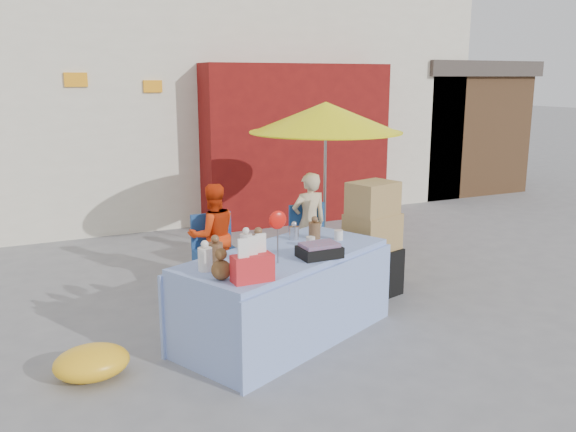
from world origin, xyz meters
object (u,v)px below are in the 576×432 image
box_stack (372,244)px  chair_left (218,267)px  market_table (284,294)px  vendor_orange (213,235)px  umbrella (326,118)px  chair_right (314,254)px  vendor_beige (309,222)px

box_stack → chair_left: bearing=147.9°
market_table → vendor_orange: bearing=69.8°
umbrella → box_stack: bearing=-93.3°
umbrella → market_table: bearing=-128.2°
market_table → umbrella: umbrella is taller
vendor_orange → chair_left: bearing=90.7°
vendor_orange → box_stack: size_ratio=0.94×
chair_right → umbrella: size_ratio=0.41×
market_table → box_stack: size_ratio=1.82×
umbrella → vendor_orange: bearing=-174.5°
chair_left → box_stack: (1.48, -0.93, 0.34)m
chair_right → vendor_beige: (-0.00, 0.13, 0.37)m
vendor_beige → box_stack: (0.23, -1.06, -0.03)m
chair_left → vendor_beige: bearing=6.8°
chair_left → umbrella: (1.55, 0.28, 1.64)m
chair_right → vendor_orange: 1.30m
chair_left → chair_right: size_ratio=1.00×
market_table → umbrella: size_ratio=1.12×
chair_left → vendor_orange: 0.37m
umbrella → box_stack: umbrella is taller
market_table → umbrella: 2.74m
market_table → vendor_orange: size_ratio=1.93×
market_table → vendor_orange: market_table is taller
market_table → chair_right: size_ratio=2.74×
box_stack → vendor_orange: bearing=144.3°
vendor_orange → box_stack: box_stack is taller
vendor_beige → umbrella: size_ratio=0.60×
vendor_beige → market_table: bearing=56.5°
market_table → box_stack: bearing=-0.3°
chair_right → umbrella: bearing=44.1°
vendor_beige → box_stack: size_ratio=0.98×
chair_left → vendor_beige: 1.31m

